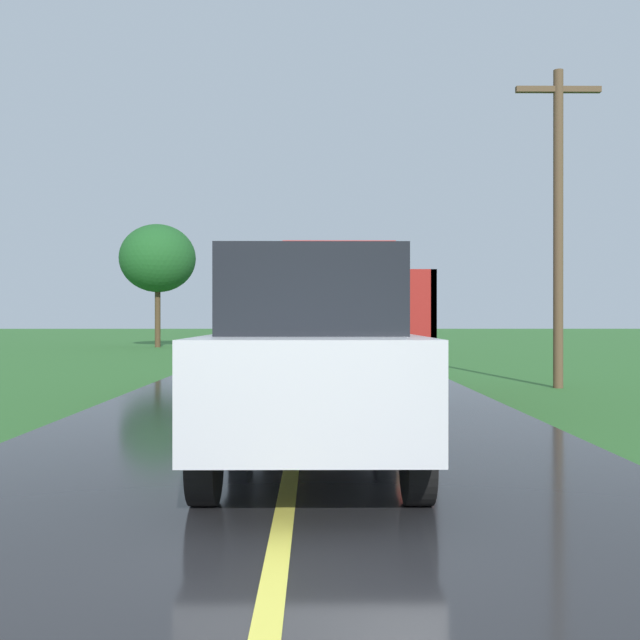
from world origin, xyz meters
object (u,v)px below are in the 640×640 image
Objects in this scene: banana_truck_near at (338,316)px; banana_truck_far at (321,318)px; roadside_tree_near_left at (158,259)px; following_car at (312,359)px; utility_pole_roadside at (558,217)px.

banana_truck_far is at bearing 90.68° from banana_truck_near.
roadside_tree_near_left is (-8.15, 7.68, 2.99)m from banana_truck_far.
following_car is (7.88, -29.78, -3.38)m from roadside_tree_near_left.
banana_truck_far reaches higher than following_car.
utility_pole_roadside is 10.08m from following_car.
roadside_tree_near_left is at bearing 109.94° from banana_truck_near.
banana_truck_far is 22.11m from following_car.
banana_truck_near and banana_truck_far have the same top height.
utility_pole_roadside is at bearing -58.89° from roadside_tree_near_left.
roadside_tree_near_left is at bearing 136.72° from banana_truck_far.
utility_pole_roadside is 1.60× the size of following_car.
utility_pole_roadside is 1.06× the size of roadside_tree_near_left.
following_car is at bearing -75.19° from roadside_tree_near_left.
utility_pole_roadside is 25.02m from roadside_tree_near_left.
utility_pole_roadside is (4.76, -13.73, 2.06)m from banana_truck_far.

